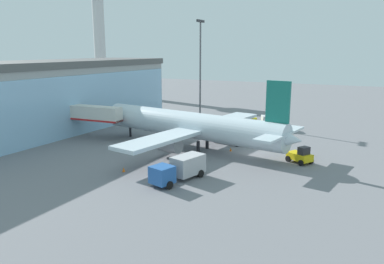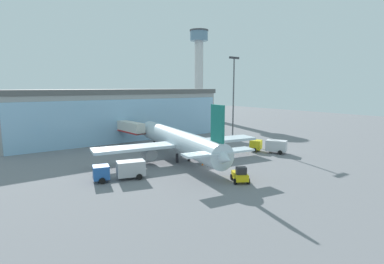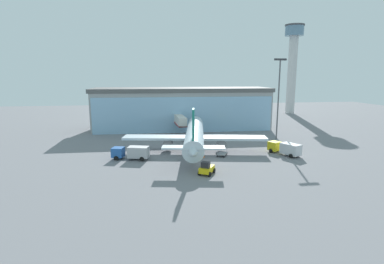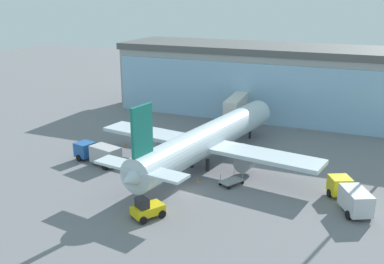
{
  "view_description": "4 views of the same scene",
  "coord_description": "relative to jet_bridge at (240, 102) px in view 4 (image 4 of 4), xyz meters",
  "views": [
    {
      "loc": [
        -50.17,
        -15.53,
        14.74
      ],
      "look_at": [
        -1.41,
        8.55,
        2.74
      ],
      "focal_mm": 35.0,
      "sensor_mm": 36.0,
      "label": 1
    },
    {
      "loc": [
        -31.1,
        -36.08,
        13.42
      ],
      "look_at": [
        2.36,
        8.62,
        4.96
      ],
      "focal_mm": 28.0,
      "sensor_mm": 36.0,
      "label": 2
    },
    {
      "loc": [
        -10.56,
        -55.15,
        16.52
      ],
      "look_at": [
        -1.07,
        9.37,
        4.19
      ],
      "focal_mm": 28.0,
      "sensor_mm": 36.0,
      "label": 3
    },
    {
      "loc": [
        18.68,
        -43.53,
        21.76
      ],
      "look_at": [
        -2.5,
        8.45,
        4.44
      ],
      "focal_mm": 42.0,
      "sensor_mm": 36.0,
      "label": 4
    }
  ],
  "objects": [
    {
      "name": "baggage_cart",
      "position": [
        6.43,
        -24.85,
        -3.63
      ],
      "size": [
        2.74,
        3.22,
        1.5
      ],
      "rotation": [
        0.0,
        0.0,
        1.07
      ],
      "color": "gray",
      "rests_on": "ground"
    },
    {
      "name": "jet_bridge",
      "position": [
        0.0,
        0.0,
        0.0
      ],
      "size": [
        2.94,
        13.63,
        5.5
      ],
      "rotation": [
        0.0,
        0.0,
        1.62
      ],
      "color": "silver",
      "rests_on": "ground"
    },
    {
      "name": "ground",
      "position": [
        1.95,
        -28.58,
        -4.14
      ],
      "size": [
        240.0,
        240.0,
        0.0
      ],
      "primitive_type": "plane",
      "color": "slate"
    },
    {
      "name": "catering_truck",
      "position": [
        -12.1,
        -24.75,
        -2.67
      ],
      "size": [
        7.62,
        4.06,
        2.65
      ],
      "rotation": [
        0.0,
        0.0,
        2.87
      ],
      "color": "#2659A5",
      "rests_on": "ground"
    },
    {
      "name": "safety_cone_nose",
      "position": [
        2.41,
        -25.54,
        -3.86
      ],
      "size": [
        0.36,
        0.36,
        0.55
      ],
      "primitive_type": "cone",
      "color": "orange",
      "rests_on": "ground"
    },
    {
      "name": "fuel_truck",
      "position": [
        19.79,
        -25.91,
        -2.67
      ],
      "size": [
        5.22,
        7.52,
        2.65
      ],
      "rotation": [
        0.0,
        0.0,
        2.03
      ],
      "color": "yellow",
      "rests_on": "ground"
    },
    {
      "name": "terminal_building",
      "position": [
        1.95,
        9.72,
        2.25
      ],
      "size": [
        54.98,
        16.41,
        12.77
      ],
      "rotation": [
        0.0,
        0.0,
        -0.02
      ],
      "color": "#9E9E9E",
      "rests_on": "ground"
    },
    {
      "name": "safety_cone_wingtip",
      "position": [
        -12.48,
        -17.06,
        -3.86
      ],
      "size": [
        0.36,
        0.36,
        0.55
      ],
      "primitive_type": "cone",
      "color": "orange",
      "rests_on": "ground"
    },
    {
      "name": "airplane",
      "position": [
        1.44,
        -19.59,
        -0.63
      ],
      "size": [
        31.38,
        34.97,
        10.9
      ],
      "rotation": [
        0.0,
        0.0,
        1.4
      ],
      "color": "silver",
      "rests_on": "ground"
    },
    {
      "name": "pushback_tug",
      "position": [
        0.94,
        -35.89,
        -3.16
      ],
      "size": [
        3.42,
        3.72,
        2.3
      ],
      "rotation": [
        0.0,
        0.0,
        1.02
      ],
      "color": "yellow",
      "rests_on": "ground"
    }
  ]
}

